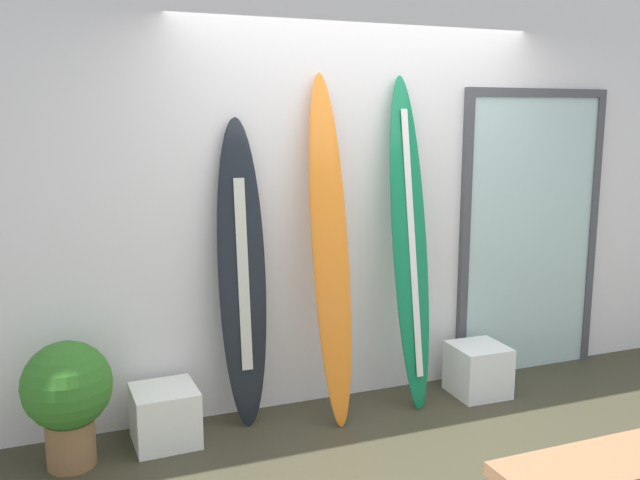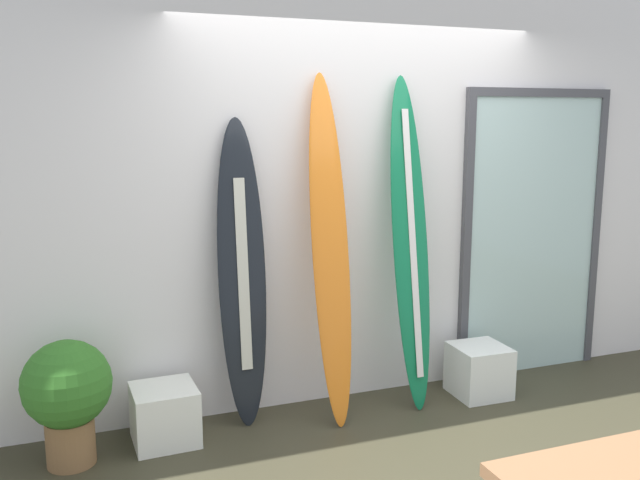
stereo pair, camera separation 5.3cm
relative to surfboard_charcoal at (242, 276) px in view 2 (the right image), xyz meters
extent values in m
cube|color=#373424|center=(0.86, -1.06, -0.96)|extent=(8.00, 8.00, 0.04)
cube|color=white|center=(0.86, 0.24, 0.46)|extent=(7.20, 0.20, 2.80)
ellipsoid|color=black|center=(0.00, 0.00, 0.01)|extent=(0.30, 0.25, 1.91)
cube|color=beige|center=(0.00, -0.03, 0.02)|extent=(0.07, 0.13, 1.17)
cone|color=black|center=(0.00, -0.04, -0.77)|extent=(0.07, 0.08, 0.11)
ellipsoid|color=orange|center=(0.54, -0.11, 0.15)|extent=(0.25, 0.48, 2.18)
cone|color=black|center=(0.54, -0.25, -0.75)|extent=(0.07, 0.09, 0.11)
ellipsoid|color=#137648|center=(1.11, -0.09, 0.15)|extent=(0.26, 0.43, 2.18)
cube|color=silver|center=(1.11, -0.12, 0.16)|extent=(0.05, 0.30, 1.72)
cone|color=black|center=(1.11, -0.20, -0.75)|extent=(0.07, 0.09, 0.11)
cube|color=white|center=(-0.52, -0.11, -0.77)|extent=(0.38, 0.38, 0.34)
cube|color=white|center=(1.62, -0.17, -0.76)|extent=(0.37, 0.37, 0.35)
cube|color=silver|center=(2.24, 0.12, 0.08)|extent=(1.09, 0.02, 2.05)
cube|color=#47474C|center=(1.67, 0.12, 0.08)|extent=(0.06, 0.06, 2.05)
cube|color=#47474C|center=(2.82, 0.12, 0.08)|extent=(0.06, 0.06, 2.05)
cube|color=#47474C|center=(2.24, 0.12, 1.14)|extent=(1.21, 0.06, 0.06)
cylinder|color=olive|center=(-1.04, -0.20, -0.81)|extent=(0.26, 0.26, 0.26)
sphere|color=#316F24|center=(-1.04, -0.20, -0.47)|extent=(0.48, 0.48, 0.48)
cube|color=brown|center=(1.09, -1.89, -0.51)|extent=(0.99, 0.34, 0.06)
camera|label=1|loc=(-1.02, -3.94, 0.95)|focal=38.06mm
camera|label=2|loc=(-0.98, -3.96, 0.95)|focal=38.06mm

